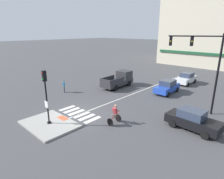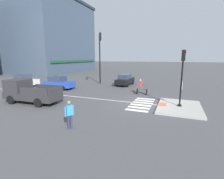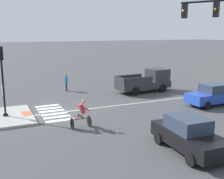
% 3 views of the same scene
% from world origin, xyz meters
% --- Properties ---
extents(ground_plane, '(300.00, 300.00, 0.00)m').
position_xyz_m(ground_plane, '(0.00, 0.00, 0.00)').
color(ground_plane, '#474749').
extents(traffic_island, '(4.68, 3.34, 0.15)m').
position_xyz_m(traffic_island, '(0.00, -2.88, 0.07)').
color(traffic_island, '#A3A099').
rests_on(traffic_island, ground).
extents(tactile_pad_front, '(1.10, 0.60, 0.01)m').
position_xyz_m(tactile_pad_front, '(0.00, -1.56, 0.15)').
color(tactile_pad_front, '#DB5B38').
rests_on(tactile_pad_front, traffic_island).
extents(signal_pole, '(0.44, 0.38, 4.46)m').
position_xyz_m(signal_pole, '(0.00, -2.89, 2.84)').
color(signal_pole, black).
rests_on(signal_pole, traffic_island).
extents(crosswalk_stripe_a, '(0.44, 1.80, 0.01)m').
position_xyz_m(crosswalk_stripe_a, '(-1.94, 0.20, 0.00)').
color(crosswalk_stripe_a, silver).
rests_on(crosswalk_stripe_a, ground).
extents(crosswalk_stripe_b, '(0.44, 1.80, 0.01)m').
position_xyz_m(crosswalk_stripe_b, '(-1.17, 0.20, 0.00)').
color(crosswalk_stripe_b, silver).
rests_on(crosswalk_stripe_b, ground).
extents(crosswalk_stripe_c, '(0.44, 1.80, 0.01)m').
position_xyz_m(crosswalk_stripe_c, '(-0.39, 0.20, 0.00)').
color(crosswalk_stripe_c, silver).
rests_on(crosswalk_stripe_c, ground).
extents(crosswalk_stripe_d, '(0.44, 1.80, 0.01)m').
position_xyz_m(crosswalk_stripe_d, '(0.39, 0.20, 0.00)').
color(crosswalk_stripe_d, silver).
rests_on(crosswalk_stripe_d, ground).
extents(crosswalk_stripe_e, '(0.44, 1.80, 0.01)m').
position_xyz_m(crosswalk_stripe_e, '(1.17, 0.20, 0.00)').
color(crosswalk_stripe_e, silver).
rests_on(crosswalk_stripe_e, ground).
extents(crosswalk_stripe_f, '(0.44, 1.80, 0.01)m').
position_xyz_m(crosswalk_stripe_f, '(1.94, 0.20, 0.00)').
color(crosswalk_stripe_f, silver).
rests_on(crosswalk_stripe_f, ground).
extents(lane_centre_line, '(0.14, 28.00, 0.01)m').
position_xyz_m(lane_centre_line, '(0.17, 10.00, 0.00)').
color(lane_centre_line, silver).
rests_on(lane_centre_line, ground).
extents(car_black_cross_right, '(4.17, 1.98, 1.64)m').
position_xyz_m(car_black_cross_right, '(8.99, 4.54, 0.81)').
color(car_black_cross_right, black).
rests_on(car_black_cross_right, ground).
extents(car_blue_eastbound_far, '(1.95, 4.16, 1.64)m').
position_xyz_m(car_blue_eastbound_far, '(3.04, 11.74, 0.81)').
color(car_blue_eastbound_far, '#2347B7').
rests_on(car_blue_eastbound_far, ground).
extents(pickup_truck_charcoal_westbound_far, '(2.25, 5.19, 2.08)m').
position_xyz_m(pickup_truck_charcoal_westbound_far, '(-3.29, 9.85, 0.98)').
color(pickup_truck_charcoal_westbound_far, '#2D2D30').
rests_on(pickup_truck_charcoal_westbound_far, ground).
extents(cyclist, '(0.69, 1.11, 1.68)m').
position_xyz_m(cyclist, '(3.85, 1.04, 0.87)').
color(cyclist, black).
rests_on(cyclist, ground).
extents(pedestrian_at_curb_left, '(0.49, 0.37, 1.67)m').
position_xyz_m(pedestrian_at_curb_left, '(-6.62, 2.99, 0.98)').
color(pedestrian_at_curb_left, '#2D334C').
rests_on(pedestrian_at_curb_left, ground).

